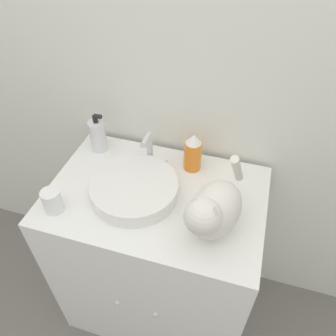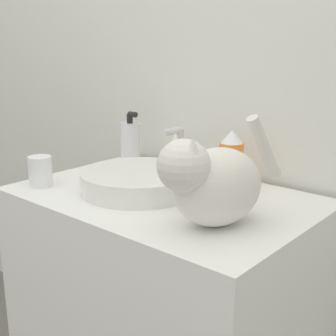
% 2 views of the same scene
% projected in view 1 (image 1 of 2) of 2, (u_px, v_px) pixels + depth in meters
% --- Properties ---
extents(wall_back, '(6.00, 0.05, 2.50)m').
position_uv_depth(wall_back, '(181.00, 52.00, 1.14)').
color(wall_back, silver).
rests_on(wall_back, ground_plane).
extents(vanity_cabinet, '(0.80, 0.55, 0.84)m').
position_uv_depth(vanity_cabinet, '(158.00, 256.00, 1.49)').
color(vanity_cabinet, white).
rests_on(vanity_cabinet, ground_plane).
extents(sink_basin, '(0.32, 0.32, 0.06)m').
position_uv_depth(sink_basin, '(134.00, 188.00, 1.18)').
color(sink_basin, white).
rests_on(sink_basin, vanity_cabinet).
extents(faucet, '(0.14, 0.09, 0.16)m').
position_uv_depth(faucet, '(149.00, 152.00, 1.28)').
color(faucet, silver).
rests_on(faucet, vanity_cabinet).
extents(cat, '(0.21, 0.34, 0.24)m').
position_uv_depth(cat, '(214.00, 210.00, 1.02)').
color(cat, silver).
rests_on(cat, vanity_cabinet).
extents(soap_bottle, '(0.07, 0.07, 0.18)m').
position_uv_depth(soap_bottle, '(98.00, 135.00, 1.34)').
color(soap_bottle, silver).
rests_on(soap_bottle, vanity_cabinet).
extents(spray_bottle, '(0.07, 0.07, 0.16)m').
position_uv_depth(spray_bottle, '(193.00, 152.00, 1.25)').
color(spray_bottle, orange).
rests_on(spray_bottle, vanity_cabinet).
extents(cup, '(0.07, 0.07, 0.09)m').
position_uv_depth(cup, '(52.00, 201.00, 1.12)').
color(cup, white).
rests_on(cup, vanity_cabinet).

